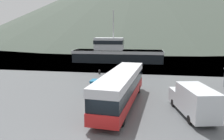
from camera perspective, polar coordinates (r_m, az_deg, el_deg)
name	(u,v)px	position (r m, az deg, el deg)	size (l,w,h in m)	color
ground_plane	(106,135)	(15.84, -1.57, -16.55)	(400.00, 400.00, 0.00)	#515456
water_surface	(145,40)	(155.29, 8.62, 7.79)	(240.00, 240.00, 0.00)	slate
hill_backdrop	(139,2)	(180.46, 6.98, 17.11)	(238.64, 238.64, 56.00)	#424C42
tour_bus	(121,87)	(20.93, 2.38, -4.38)	(3.59, 12.95, 3.23)	red
delivery_van	(194,100)	(19.71, 20.53, -7.38)	(3.38, 6.69, 2.62)	silver
fishing_boat	(116,53)	(48.90, 1.08, 4.49)	(20.01, 5.66, 11.32)	black
storage_bin	(96,86)	(25.58, -4.24, -4.16)	(1.16, 1.49, 1.42)	teal
mooring_bollard	(99,72)	(35.83, -3.30, -0.42)	(0.36, 0.36, 0.74)	black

